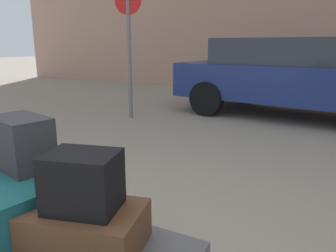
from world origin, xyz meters
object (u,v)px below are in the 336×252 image
Objects in this scene: suitcase_brown_rear_right at (86,228)px; suitcase_charcoal_front_left at (24,164)px; parked_car at (295,75)px; duffel_bag_black_topmost_pile at (83,181)px; no_parking_sign at (129,38)px.

suitcase_charcoal_front_left is (-0.58, 0.14, 0.18)m from suitcase_brown_rear_right.
parked_car reaches higher than suitcase_charcoal_front_left.
duffel_bag_black_topmost_pile reaches higher than suitcase_brown_rear_right.
suitcase_brown_rear_right is at bearing -92.56° from parked_car.
duffel_bag_black_topmost_pile is at bearing -58.44° from no_parking_sign.
suitcase_charcoal_front_left reaches higher than duffel_bag_black_topmost_pile.
suitcase_charcoal_front_left reaches higher than suitcase_brown_rear_right.
suitcase_charcoal_front_left is at bearing -64.35° from no_parking_sign.
suitcase_brown_rear_right is at bearing -58.44° from no_parking_sign.
no_parking_sign is (-2.36, 3.85, 0.74)m from duffel_bag_black_topmost_pile.
suitcase_charcoal_front_left is at bearing 153.49° from suitcase_brown_rear_right.
duffel_bag_black_topmost_pile is 4.57m from no_parking_sign.
duffel_bag_black_topmost_pile is at bearing 0.00° from suitcase_brown_rear_right.
no_parking_sign reaches higher than duffel_bag_black_topmost_pile.
parked_car is at bearing 71.95° from duffel_bag_black_topmost_pile.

